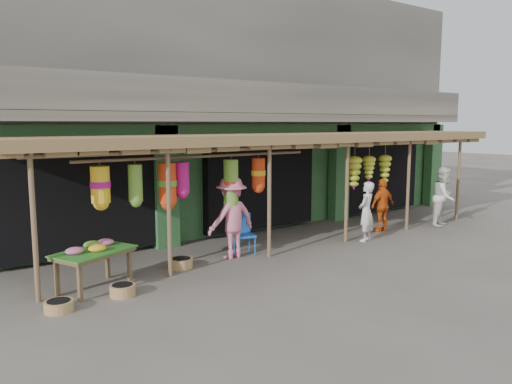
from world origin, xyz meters
TOP-DOWN VIEW (x-y plane):
  - ground at (0.00, 0.00)m, footprint 80.00×80.00m
  - building at (-0.00, 4.87)m, footprint 16.40×6.80m
  - awning at (-0.16, 0.79)m, footprint 14.00×2.70m
  - flower_table at (-5.48, -0.07)m, footprint 1.65×1.34m
  - blue_chair at (-1.80, 0.41)m, footprint 0.55×0.56m
  - basket_left at (-3.55, 0.19)m, footprint 0.52×0.52m
  - basket_mid at (-6.33, -0.86)m, footprint 0.61×0.61m
  - basket_right at (-5.22, -0.76)m, footprint 0.53×0.53m
  - person_front at (1.49, -0.44)m, footprint 0.66×0.55m
  - person_right at (4.85, -0.49)m, footprint 1.02×0.90m
  - person_vendor at (2.74, 0.07)m, footprint 0.89×0.37m
  - person_shopper at (-2.24, 0.25)m, footprint 1.25×0.77m

SIDE VIEW (x-z plane):
  - ground at x=0.00m, z-range 0.00..0.00m
  - basket_mid at x=-6.33m, z-range 0.00..0.18m
  - basket_left at x=-3.55m, z-range 0.00..0.20m
  - basket_right at x=-5.22m, z-range 0.00..0.21m
  - blue_chair at x=-1.80m, z-range 0.05..0.99m
  - flower_table at x=-5.48m, z-range 0.26..1.12m
  - person_vendor at x=2.74m, z-range 0.00..1.51m
  - person_front at x=1.49m, z-range 0.00..1.56m
  - person_right at x=4.85m, z-range 0.00..1.78m
  - person_shopper at x=-2.24m, z-range 0.00..1.86m
  - awning at x=-0.16m, z-range 1.17..3.96m
  - building at x=0.00m, z-range -0.13..6.87m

